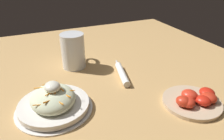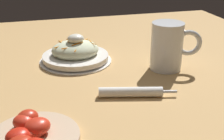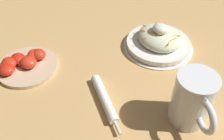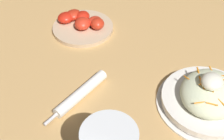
# 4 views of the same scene
# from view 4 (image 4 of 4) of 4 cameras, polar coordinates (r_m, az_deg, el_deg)

# --- Properties ---
(ground_plane) EXTENTS (1.43, 1.43, 0.00)m
(ground_plane) POSITION_cam_4_polar(r_m,az_deg,el_deg) (0.70, 4.64, -6.36)
(ground_plane) COLOR tan
(salad_plate) EXTENTS (0.23, 0.23, 0.09)m
(salad_plate) POSITION_cam_4_polar(r_m,az_deg,el_deg) (0.71, 17.46, -4.75)
(salad_plate) COLOR white
(salad_plate) RESTS_ON ground_plane
(napkin_roll) EXTENTS (0.19, 0.06, 0.02)m
(napkin_roll) POSITION_cam_4_polar(r_m,az_deg,el_deg) (0.71, -5.81, -4.32)
(napkin_roll) COLOR white
(napkin_roll) RESTS_ON ground_plane
(tomato_plate) EXTENTS (0.18, 0.18, 0.04)m
(tomato_plate) POSITION_cam_4_polar(r_m,az_deg,el_deg) (0.92, -5.51, 8.52)
(tomato_plate) COLOR #D1B28E
(tomato_plate) RESTS_ON ground_plane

